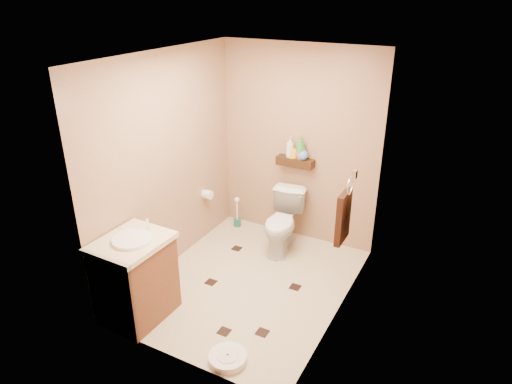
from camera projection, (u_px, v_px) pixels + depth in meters
The scene contains 20 objects.
ground at pixel (249, 283), 4.96m from camera, with size 2.50×2.50×0.00m, color #C2AE8E.
wall_back at pixel (298, 146), 5.47m from camera, with size 2.00×0.04×2.40m, color #9D745A.
wall_front at pixel (168, 239), 3.46m from camera, with size 2.00×0.04×2.40m, color #9D745A.
wall_left at pixel (167, 165), 4.90m from camera, with size 0.04×2.50×2.40m, color #9D745A.
wall_right at pixel (347, 203), 4.04m from camera, with size 0.04×2.50×2.40m, color #9D745A.
ceiling at pixel (247, 56), 3.97m from camera, with size 2.00×2.50×0.02m, color white.
wall_shelf at pixel (295, 162), 5.48m from camera, with size 0.46×0.14×0.10m, color #341D0E.
floor_accents at pixel (251, 286), 4.91m from camera, with size 1.07×1.47×0.01m.
toilet at pixel (283, 222), 5.48m from camera, with size 0.40×0.71×0.72m, color white.
vanity at pixel (136, 277), 4.32m from camera, with size 0.58×0.70×0.97m.
bathroom_scale at pixel (228, 358), 3.92m from camera, with size 0.38×0.38×0.07m.
toilet_brush at pixel (237, 216), 6.09m from camera, with size 0.10×0.10×0.43m.
towel_ring at pixel (344, 215), 4.38m from camera, with size 0.12×0.30×0.76m.
toilet_paper at pixel (207, 194), 5.64m from camera, with size 0.12×0.11×0.12m.
bottle_a at pixel (290, 147), 5.44m from camera, with size 0.10×0.10×0.25m, color silver.
bottle_b at pixel (293, 151), 5.44m from camera, with size 0.08×0.08×0.17m, color yellow.
bottle_c at pixel (300, 153), 5.40m from camera, with size 0.12×0.12×0.15m, color red.
bottle_d at pixel (301, 148), 5.38m from camera, with size 0.11×0.11×0.28m, color green.
bottle_e at pixel (302, 154), 5.40m from camera, with size 0.06×0.07×0.14m, color #C66F42.
bottle_f at pixel (303, 153), 5.39m from camera, with size 0.13×0.13×0.16m, color #5381D0.
Camera 1 is at (2.00, -3.59, 2.95)m, focal length 32.00 mm.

